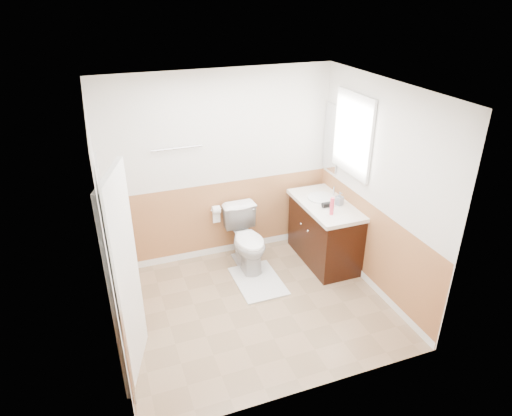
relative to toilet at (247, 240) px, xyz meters
name	(u,v)px	position (x,y,z in m)	size (l,w,h in m)	color
floor	(255,306)	(-0.20, -0.85, -0.40)	(3.00, 3.00, 0.00)	#8C7051
ceiling	(255,90)	(-0.20, -0.85, 2.10)	(3.00, 3.00, 0.00)	white
wall_back	(220,168)	(-0.20, 0.45, 0.85)	(3.00, 3.00, 0.00)	silver
wall_front	(311,279)	(-0.20, -2.15, 0.85)	(3.00, 3.00, 0.00)	silver
wall_left	(106,236)	(-1.70, -0.85, 0.85)	(3.00, 3.00, 0.00)	silver
wall_right	(378,190)	(1.30, -0.85, 0.85)	(3.00, 3.00, 0.00)	silver
wainscot_back	(223,220)	(-0.20, 0.44, 0.10)	(3.00, 3.00, 0.00)	#AB6F44
wainscot_front	(306,349)	(-0.20, -2.14, 0.10)	(3.00, 3.00, 0.00)	#AB6F44
wainscot_left	(118,300)	(-1.69, -0.85, 0.10)	(2.60, 2.60, 0.00)	#AB6F44
wainscot_right	(370,247)	(1.29, -0.85, 0.10)	(2.60, 2.60, 0.00)	#AB6F44
toilet	(247,240)	(0.00, 0.00, 0.00)	(0.44, 0.78, 0.79)	white
bath_mat	(258,281)	(0.00, -0.40, -0.39)	(0.55, 0.80, 0.02)	silver
vanity_cabinet	(324,233)	(1.01, -0.21, 0.00)	(0.55, 1.10, 0.80)	black
vanity_knob_left	(308,231)	(0.71, -0.31, 0.15)	(0.03, 0.03, 0.03)	silver
vanity_knob_right	(301,224)	(0.71, -0.11, 0.15)	(0.03, 0.03, 0.03)	#BABAC1
countertop	(326,205)	(1.00, -0.21, 0.43)	(0.60, 1.15, 0.05)	silver
sink_basin	(321,198)	(1.01, -0.06, 0.46)	(0.36, 0.36, 0.02)	white
faucet	(334,191)	(1.19, -0.06, 0.52)	(0.02, 0.02, 0.14)	silver
lotion_bottle	(332,206)	(0.91, -0.51, 0.56)	(0.05, 0.05, 0.22)	#ED3D56
soap_dispenser	(340,199)	(1.13, -0.32, 0.54)	(0.08, 0.08, 0.17)	gray
hair_dryer_body	(327,204)	(0.96, -0.32, 0.49)	(0.07, 0.07, 0.14)	black
hair_dryer_handle	(325,207)	(0.93, -0.31, 0.46)	(0.03, 0.03, 0.07)	black
mirror_panel	(331,138)	(1.28, 0.25, 1.15)	(0.02, 0.35, 0.90)	silver
window_frame	(353,134)	(1.27, -0.26, 1.35)	(0.04, 0.80, 1.00)	white
window_glass	(354,134)	(1.29, -0.26, 1.35)	(0.01, 0.70, 0.90)	white
door	(125,280)	(-1.60, -1.30, 0.62)	(0.05, 0.80, 2.04)	white
door_frame	(116,281)	(-1.67, -1.30, 0.63)	(0.02, 0.92, 2.10)	white
door_knob	(129,266)	(-1.54, -0.97, 0.55)	(0.06, 0.06, 0.06)	silver
towel_bar	(177,148)	(-0.75, 0.40, 1.20)	(0.02, 0.02, 0.62)	silver
tp_holder_bar	(216,210)	(-0.30, 0.38, 0.30)	(0.02, 0.02, 0.14)	silver
tp_roll	(216,210)	(-0.30, 0.38, 0.30)	(0.11, 0.11, 0.10)	white
tp_sheet	(216,217)	(-0.30, 0.38, 0.19)	(0.10, 0.01, 0.16)	white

